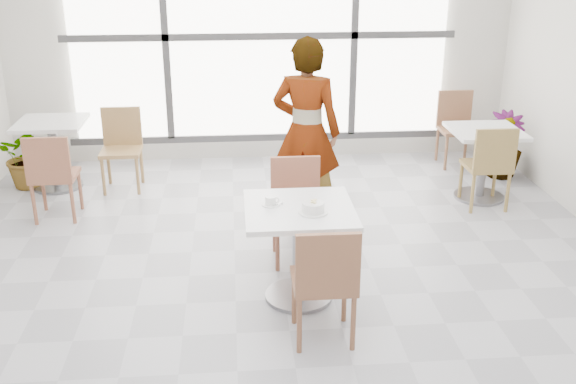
{
  "coord_description": "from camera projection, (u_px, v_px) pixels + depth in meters",
  "views": [
    {
      "loc": [
        -0.35,
        -4.45,
        2.62
      ],
      "look_at": [
        0.0,
        -0.3,
        1.0
      ],
      "focal_mm": 41.6,
      "sensor_mm": 36.0,
      "label": 1
    }
  ],
  "objects": [
    {
      "name": "floor",
      "position": [
        285.0,
        299.0,
        5.11
      ],
      "size": [
        7.0,
        7.0,
        0.0
      ],
      "primitive_type": "plane",
      "color": "#9E9EA5",
      "rests_on": "ground"
    },
    {
      "name": "wall_back",
      "position": [
        260.0,
        35.0,
        7.82
      ],
      "size": [
        6.0,
        0.0,
        6.0
      ],
      "primitive_type": "plane",
      "rotation": [
        1.57,
        0.0,
        0.0
      ],
      "color": "silver",
      "rests_on": "ground"
    },
    {
      "name": "window",
      "position": [
        261.0,
        36.0,
        7.76
      ],
      "size": [
        4.6,
        0.07,
        2.52
      ],
      "color": "white",
      "rests_on": "ground"
    },
    {
      "name": "main_table",
      "position": [
        299.0,
        236.0,
        4.95
      ],
      "size": [
        0.8,
        0.8,
        0.75
      ],
      "color": "white",
      "rests_on": "ground"
    },
    {
      "name": "chair_near",
      "position": [
        325.0,
        278.0,
        4.39
      ],
      "size": [
        0.42,
        0.42,
        0.87
      ],
      "rotation": [
        0.0,
        0.0,
        3.14
      ],
      "color": "brown",
      "rests_on": "ground"
    },
    {
      "name": "chair_far",
      "position": [
        296.0,
        202.0,
        5.63
      ],
      "size": [
        0.42,
        0.42,
        0.87
      ],
      "color": "#995941",
      "rests_on": "ground"
    },
    {
      "name": "oatmeal_bowl",
      "position": [
        313.0,
        207.0,
        4.76
      ],
      "size": [
        0.21,
        0.21,
        0.1
      ],
      "color": "white",
      "rests_on": "main_table"
    },
    {
      "name": "coffee_cup",
      "position": [
        271.0,
        201.0,
        4.9
      ],
      "size": [
        0.16,
        0.13,
        0.07
      ],
      "color": "white",
      "rests_on": "main_table"
    },
    {
      "name": "person",
      "position": [
        306.0,
        132.0,
        6.23
      ],
      "size": [
        0.75,
        0.61,
        1.77
      ],
      "primitive_type": "imported",
      "rotation": [
        0.0,
        0.0,
        2.82
      ],
      "color": "black",
      "rests_on": "ground"
    },
    {
      "name": "bg_table_left",
      "position": [
        53.0,
        145.0,
        7.19
      ],
      "size": [
        0.7,
        0.7,
        0.75
      ],
      "color": "silver",
      "rests_on": "ground"
    },
    {
      "name": "bg_table_right",
      "position": [
        483.0,
        154.0,
        6.9
      ],
      "size": [
        0.7,
        0.7,
        0.75
      ],
      "color": "white",
      "rests_on": "ground"
    },
    {
      "name": "bg_chair_left_near",
      "position": [
        52.0,
        172.0,
        6.34
      ],
      "size": [
        0.42,
        0.42,
        0.87
      ],
      "rotation": [
        0.0,
        0.0,
        3.14
      ],
      "color": "#92583F",
      "rests_on": "ground"
    },
    {
      "name": "bg_chair_left_far",
      "position": [
        122.0,
        143.0,
        7.21
      ],
      "size": [
        0.42,
        0.42,
        0.87
      ],
      "color": "#9F7949",
      "rests_on": "ground"
    },
    {
      "name": "bg_chair_right_near",
      "position": [
        490.0,
        162.0,
        6.61
      ],
      "size": [
        0.42,
        0.42,
        0.87
      ],
      "rotation": [
        0.0,
        0.0,
        3.14
      ],
      "color": "olive",
      "rests_on": "ground"
    },
    {
      "name": "bg_chair_right_far",
      "position": [
        456.0,
        123.0,
        7.97
      ],
      "size": [
        0.42,
        0.42,
        0.87
      ],
      "color": "#8D5E41",
      "rests_on": "ground"
    },
    {
      "name": "plant_left",
      "position": [
        29.0,
        155.0,
        7.27
      ],
      "size": [
        0.7,
        0.62,
        0.72
      ],
      "primitive_type": "imported",
      "rotation": [
        0.0,
        0.0,
        0.1
      ],
      "color": "#618A44",
      "rests_on": "ground"
    },
    {
      "name": "plant_right",
      "position": [
        503.0,
        145.0,
        7.56
      ],
      "size": [
        0.47,
        0.47,
        0.75
      ],
      "primitive_type": "imported",
      "rotation": [
        0.0,
        0.0,
        -0.13
      ],
      "color": "#418138",
      "rests_on": "ground"
    }
  ]
}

